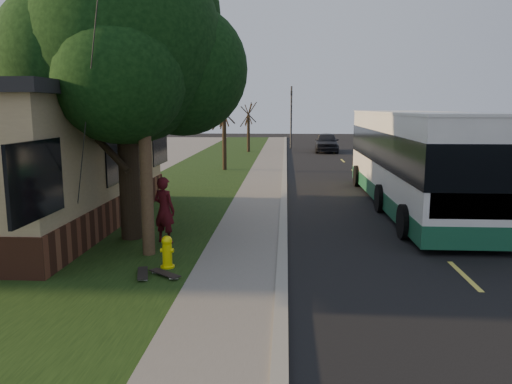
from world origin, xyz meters
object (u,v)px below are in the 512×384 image
bare_tree_far (248,128)px  bare_tree_near (224,134)px  utility_pole (142,65)px  leafy_tree (127,49)px  transit_bus (414,157)px  skateboarder (164,210)px  fire_hydrant (167,252)px  skateboard_main (143,273)px  traffic_signal (291,113)px  skateboard_spare (165,274)px  distant_car (327,142)px

bare_tree_far → bare_tree_near: bearing=-92.4°
bare_tree_near → utility_pole: bearing=-89.3°
utility_pole → leafy_tree: 1.94m
bare_tree_near → transit_bus: bare_tree_near is taller
leafy_tree → skateboarder: leafy_tree is taller
bare_tree_near → bare_tree_far: bearing=87.6°
transit_bus → leafy_tree: bearing=-149.9°
leafy_tree → fire_hydrant: bearing=-59.3°
leafy_tree → skateboard_main: 6.12m
bare_tree_far → transit_bus: bare_tree_far is taller
traffic_signal → skateboarder: bearing=-96.5°
transit_bus → skateboard_main: transit_bus is taller
leafy_tree → traffic_signal: bearing=81.5°
leafy_tree → skateboard_spare: bearing=-63.0°
utility_pole → skateboard_spare: 4.84m
bare_tree_near → transit_bus: bearing=-50.9°
bare_tree_far → traffic_signal: (3.50, 4.00, 1.16)m
fire_hydrant → bare_tree_far: size_ratio=0.18×
leafy_tree → distant_car: bearing=75.0°
fire_hydrant → bare_tree_near: size_ratio=0.17×
traffic_signal → skateboard_spare: bearing=-95.0°
bare_tree_far → skateboard_spare: (0.49, -30.61, -1.87)m
bare_tree_near → traffic_signal: traffic_signal is taller
leafy_tree → bare_tree_near: size_ratio=1.81×
skateboard_main → fire_hydrant: bearing=57.9°
transit_bus → skateboard_main: (-7.75, -8.45, -1.74)m
bare_tree_far → skateboard_main: bare_tree_far is taller
transit_bus → bare_tree_far: bearing=109.3°
utility_pole → skateboard_main: 4.79m
fire_hydrant → skateboarder: 2.23m
bare_tree_near → bare_tree_far: bare_tree_near is taller
bare_tree_far → leafy_tree: bearing=-92.5°
utility_pole → skateboarder: bearing=82.4°
bare_tree_near → distant_car: size_ratio=0.91×
fire_hydrant → distant_car: 31.56m
utility_pole → skateboard_main: size_ratio=10.26×
traffic_signal → transit_bus: bearing=-80.8°
fire_hydrant → distant_car: distant_car is taller
bare_tree_near → skateboarder: bearing=-88.8°
bare_tree_far → traffic_signal: bearing=48.8°
bare_tree_near → skateboard_spare: bearing=-87.0°
traffic_signal → skateboard_spare: size_ratio=6.93×
leafy_tree → transit_bus: leafy_tree is taller
utility_pole → transit_bus: (8.07, 6.83, -2.76)m
skateboard_spare → skateboard_main: bearing=-177.4°
bare_tree_far → skateboarder: 27.93m
transit_bus → skateboarder: size_ratio=7.28×
traffic_signal → utility_pole: bearing=-96.6°
utility_pole → bare_tree_near: 17.19m
skateboard_spare → distant_car: size_ratio=0.17×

